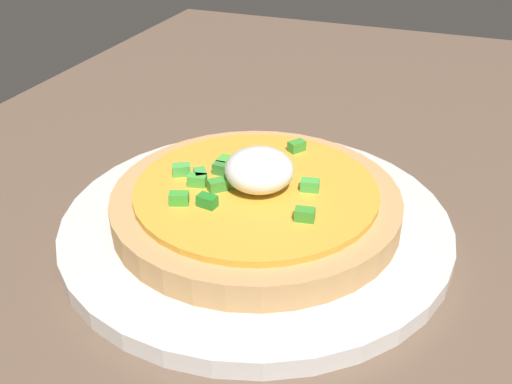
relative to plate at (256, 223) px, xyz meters
The scene contains 3 objects.
dining_table 11.80cm from the plate, 57.82° to the left, with size 128.85×89.38×2.14cm, color brown.
plate is the anchor object (origin of this frame).
pizza 2.02cm from the plate, ahead, with size 20.44×20.44×5.30cm.
Camera 1 is at (26.54, 2.67, 26.54)cm, focal length 40.83 mm.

